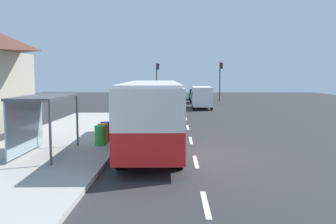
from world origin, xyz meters
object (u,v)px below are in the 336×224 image
bus_shelter (38,110)px  white_van (202,96)px  bus (152,111)px  sedan_near (195,94)px  sedan_far (198,97)px  recycling_bin_orange (103,133)px  recycling_bin_green (100,136)px  traffic_light_far_side (157,76)px  traffic_light_near_side (221,75)px  recycling_bin_blue (106,131)px

bus_shelter → white_van: bearing=70.1°
bus → sedan_near: (4.01, 36.55, -1.05)m
sedan_far → recycling_bin_orange: 29.53m
sedan_near → recycling_bin_orange: bearing=-100.3°
bus → recycling_bin_green: 2.76m
white_van → traffic_light_far_side: bearing=114.2°
bus → white_van: (3.91, 21.76, -0.50)m
traffic_light_near_side → bus_shelter: traffic_light_near_side is taller
traffic_light_near_side → bus_shelter: bearing=-108.9°
recycling_bin_blue → traffic_light_near_side: bearing=72.8°
white_van → sedan_far: (0.10, 7.75, -0.55)m
white_van → traffic_light_far_side: size_ratio=1.01×
white_van → traffic_light_near_side: traffic_light_near_side is taller
bus → sedan_far: (4.01, 29.51, -1.05)m
sedan_far → recycling_bin_green: bearing=-102.4°
sedan_far → bus_shelter: bus_shelter is taller
bus_shelter → bus: bearing=23.5°
recycling_bin_green → traffic_light_near_side: (9.70, 32.78, 2.85)m
bus → traffic_light_near_side: size_ratio=2.09×
sedan_near → recycling_bin_green: size_ratio=4.73×
bus_shelter → recycling_bin_blue: bearing=57.3°
recycling_bin_green → traffic_light_far_side: traffic_light_far_side is taller
bus → bus_shelter: 5.13m
sedan_far → recycling_bin_blue: bearing=-103.0°
white_van → bus_shelter: 25.33m
sedan_near → recycling_bin_green: (-6.50, -36.54, -0.14)m
recycling_bin_orange → bus: bearing=-15.8°
bus → white_van: 22.12m
recycling_bin_orange → traffic_light_far_side: size_ratio=0.18×
recycling_bin_orange → traffic_light_near_side: (9.70, 32.08, 2.85)m
white_van → recycling_bin_orange: 22.02m
traffic_light_far_side → recycling_bin_blue: bearing=-92.0°
sedan_near → bus_shelter: bus_shelter is taller
white_van → recycling_bin_green: size_ratio=5.51×
sedan_far → bus: bearing=-97.7°
traffic_light_near_side → sedan_near: bearing=130.4°
recycling_bin_orange → traffic_light_near_side: size_ratio=0.18×
white_van → recycling_bin_green: white_van is taller
bus → sedan_far: bus is taller
bus → white_van: bearing=79.8°
bus → recycling_bin_blue: bearing=150.5°
traffic_light_far_side → white_van: bearing=-65.8°
sedan_far → traffic_light_far_side: bearing=143.0°
recycling_bin_orange → recycling_bin_blue: same height
sedan_near → recycling_bin_green: sedan_near is taller
sedan_far → recycling_bin_orange: sedan_far is taller
white_van → sedan_near: (0.10, 14.79, -0.55)m
bus → sedan_far: size_ratio=2.47×
recycling_bin_green → recycling_bin_orange: size_ratio=1.00×
recycling_bin_blue → bus_shelter: size_ratio=0.24×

